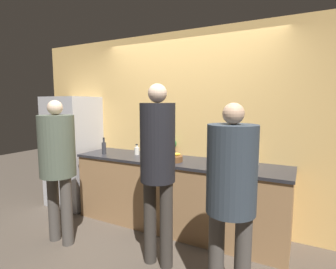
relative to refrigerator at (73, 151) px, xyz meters
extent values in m
plane|color=#4C4238|center=(1.84, -0.37, -0.87)|extent=(14.00, 14.00, 0.00)
cube|color=#E0B266|center=(1.84, 0.34, 0.43)|extent=(5.20, 0.06, 2.60)
cube|color=#9E754C|center=(1.84, 0.01, -0.43)|extent=(2.77, 0.66, 0.88)
cube|color=#28282D|center=(1.84, 0.01, 0.03)|extent=(2.80, 0.69, 0.03)
cube|color=#B7B7BC|center=(0.00, 0.00, 0.00)|extent=(0.73, 0.64, 1.74)
cylinder|color=#99999E|center=(-0.22, -0.33, 0.09)|extent=(0.02, 0.02, 0.61)
cylinder|color=#4C4742|center=(0.69, -0.96, -0.47)|extent=(0.13, 0.13, 0.80)
cylinder|color=#4C4742|center=(0.91, -0.96, -0.47)|extent=(0.13, 0.13, 0.80)
cylinder|color=#515B4C|center=(0.80, -0.96, 0.29)|extent=(0.40, 0.40, 0.70)
sphere|color=beige|center=(0.80, -0.96, 0.72)|extent=(0.17, 0.17, 0.17)
cylinder|color=#38332D|center=(1.93, -0.80, -0.43)|extent=(0.13, 0.13, 0.88)
cylinder|color=#38332D|center=(2.12, -0.80, -0.43)|extent=(0.13, 0.13, 0.88)
cylinder|color=black|center=(2.03, -0.80, 0.39)|extent=(0.34, 0.34, 0.77)
sphere|color=beige|center=(2.03, -0.80, 0.86)|extent=(0.18, 0.18, 0.18)
cylinder|color=#4C4742|center=(2.70, -1.01, -0.47)|extent=(0.13, 0.13, 0.79)
cylinder|color=#4C4742|center=(2.91, -1.01, -0.47)|extent=(0.13, 0.13, 0.79)
cylinder|color=#333D47|center=(2.81, -1.01, 0.27)|extent=(0.39, 0.39, 0.69)
sphere|color=#DBAD89|center=(2.81, -1.01, 0.69)|extent=(0.16, 0.16, 0.16)
cylinder|color=brown|center=(1.84, -0.11, 0.08)|extent=(0.27, 0.27, 0.07)
ellipsoid|color=yellow|center=(1.88, -0.11, 0.14)|extent=(0.15, 0.12, 0.04)
cylinder|color=silver|center=(2.78, 0.18, 0.11)|extent=(0.11, 0.11, 0.12)
cylinder|color=#99754C|center=(2.77, 0.18, 0.20)|extent=(0.01, 0.05, 0.21)
cylinder|color=#99754C|center=(2.79, 0.19, 0.20)|extent=(0.03, 0.04, 0.21)
cylinder|color=#99754C|center=(2.78, 0.17, 0.20)|extent=(0.04, 0.01, 0.21)
cylinder|color=silver|center=(1.21, 0.04, 0.10)|extent=(0.07, 0.07, 0.10)
cylinder|color=silver|center=(1.21, 0.04, 0.17)|extent=(0.03, 0.03, 0.03)
cylinder|color=black|center=(1.21, 0.04, 0.19)|extent=(0.04, 0.04, 0.01)
cylinder|color=#333338|center=(0.76, -0.13, 0.13)|extent=(0.06, 0.06, 0.17)
cylinder|color=#333338|center=(0.76, -0.13, 0.24)|extent=(0.03, 0.03, 0.05)
cylinder|color=black|center=(0.76, -0.13, 0.27)|extent=(0.03, 0.03, 0.02)
cylinder|color=#28282D|center=(2.39, 0.16, 0.09)|extent=(0.09, 0.09, 0.08)
cylinder|color=#9E6042|center=(1.66, 0.24, 0.10)|extent=(0.11, 0.11, 0.10)
sphere|color=#2D6B33|center=(1.66, 0.24, 0.21)|extent=(0.14, 0.14, 0.14)
camera|label=1|loc=(3.28, -2.98, 0.77)|focal=28.00mm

